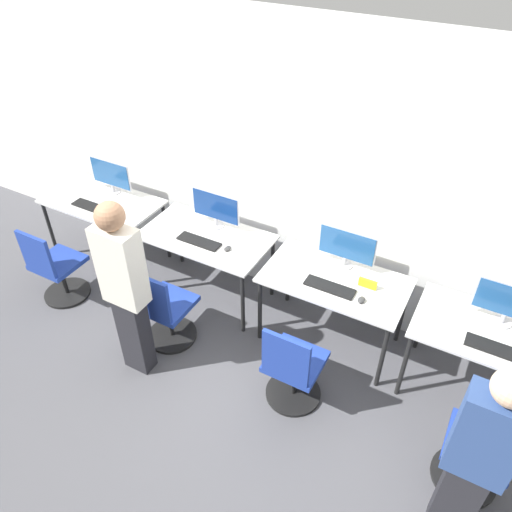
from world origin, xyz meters
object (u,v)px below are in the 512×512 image
at_px(monitor_right, 347,247).
at_px(office_chair_far_right, 475,457).
at_px(keyboard_left, 199,241).
at_px(mouse_right, 361,300).
at_px(person_left, 125,286).
at_px(mouse_far_left, 111,213).
at_px(monitor_far_left, 111,175).
at_px(monitor_far_right, 510,303).
at_px(office_chair_far_left, 56,270).
at_px(monitor_left, 216,208).
at_px(keyboard_far_left, 91,206).
at_px(office_chair_left, 165,312).
at_px(mouse_left, 228,249).
at_px(keyboard_right, 330,287).
at_px(keyboard_far_right, 496,349).
at_px(person_far_right, 478,455).
at_px(office_chair_right, 292,371).

relative_size(monitor_right, office_chair_far_right, 0.59).
height_order(keyboard_left, mouse_right, mouse_right).
bearing_deg(person_left, mouse_far_left, 137.31).
distance_m(monitor_far_left, monitor_far_right, 4.09).
relative_size(mouse_right, office_chair_far_right, 0.10).
distance_m(office_chair_far_left, monitor_left, 1.78).
relative_size(monitor_left, person_left, 0.30).
xyz_separation_m(keyboard_far_left, office_chair_far_right, (4.16, -0.72, -0.40)).
bearing_deg(monitor_right, office_chair_left, -143.82).
distance_m(monitor_far_left, mouse_left, 1.71).
distance_m(keyboard_right, monitor_far_right, 1.40).
height_order(keyboard_far_left, monitor_right, monitor_right).
distance_m(mouse_far_left, monitor_right, 2.48).
relative_size(office_chair_far_left, mouse_right, 9.99).
height_order(keyboard_left, keyboard_far_right, same).
bearing_deg(person_far_right, monitor_far_left, 160.62).
xyz_separation_m(mouse_far_left, person_left, (1.05, -0.97, 0.19)).
bearing_deg(monitor_left, office_chair_left, -88.93).
height_order(keyboard_far_left, office_chair_right, office_chair_right).
bearing_deg(mouse_right, keyboard_left, 178.64).
height_order(mouse_far_left, person_left, person_left).
relative_size(mouse_right, monitor_far_right, 0.17).
bearing_deg(keyboard_left, office_chair_left, -88.40).
bearing_deg(monitor_right, monitor_left, -178.97).
bearing_deg(person_left, office_chair_right, 13.18).
bearing_deg(keyboard_right, office_chair_far_left, -165.88).
relative_size(monitor_left, mouse_right, 5.88).
xyz_separation_m(monitor_left, keyboard_right, (1.36, -0.33, -0.20)).
bearing_deg(monitor_far_right, monitor_left, 178.89).
xyz_separation_m(office_chair_far_left, office_chair_right, (2.68, 0.00, 0.00)).
height_order(mouse_right, monitor_far_right, monitor_far_right).
height_order(keyboard_left, person_left, person_left).
height_order(monitor_right, office_chair_right, monitor_right).
relative_size(mouse_left, monitor_far_right, 0.17).
distance_m(office_chair_left, monitor_right, 1.77).
xyz_separation_m(keyboard_far_right, office_chair_far_right, (0.07, -0.70, -0.40)).
bearing_deg(monitor_left, keyboard_right, -13.55).
bearing_deg(person_left, office_chair_far_left, 166.33).
bearing_deg(keyboard_far_right, office_chair_far_left, -171.12).
height_order(office_chair_far_left, office_chair_right, same).
height_order(keyboard_far_left, mouse_right, mouse_right).
xyz_separation_m(office_chair_right, office_chair_far_right, (1.45, -0.07, 0.00)).
bearing_deg(person_left, person_far_right, -2.29).
xyz_separation_m(keyboard_far_left, mouse_right, (3.02, -0.00, 0.01)).
bearing_deg(mouse_left, keyboard_far_left, -177.88).
distance_m(keyboard_far_left, person_far_right, 4.25).
height_order(mouse_left, person_left, person_left).
height_order(monitor_left, person_far_right, person_far_right).
xyz_separation_m(keyboard_left, mouse_left, (0.31, 0.03, 0.01)).
bearing_deg(keyboard_left, keyboard_right, -0.45).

